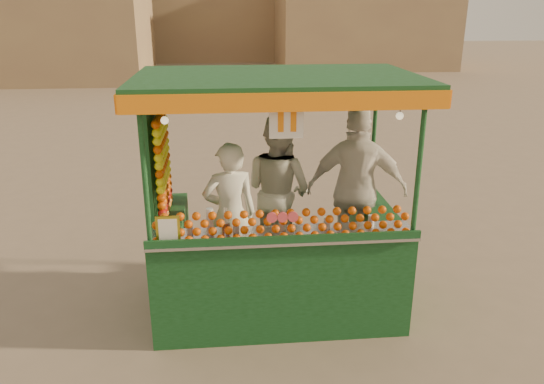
{
  "coord_description": "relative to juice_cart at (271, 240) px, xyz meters",
  "views": [
    {
      "loc": [
        -0.65,
        -5.27,
        3.19
      ],
      "look_at": [
        -0.15,
        0.02,
        1.3
      ],
      "focal_mm": 34.69,
      "sensor_mm": 36.0,
      "label": 1
    }
  ],
  "objects": [
    {
      "name": "vendor_middle",
      "position": [
        0.14,
        0.61,
        0.35
      ],
      "size": [
        1.08,
        1.09,
        1.77
      ],
      "rotation": [
        0.0,
        0.0,
        2.32
      ],
      "color": "beige",
      "rests_on": "ground"
    },
    {
      "name": "building_left",
      "position": [
        -8.82,
        20.2,
        2.17
      ],
      "size": [
        10.0,
        6.0,
        6.0
      ],
      "primitive_type": "cube",
      "color": "#8D7450",
      "rests_on": "ground"
    },
    {
      "name": "vendor_right",
      "position": [
        1.0,
        0.36,
        0.41
      ],
      "size": [
        1.18,
        0.69,
        1.9
      ],
      "rotation": [
        0.0,
        0.0,
        2.92
      ],
      "color": "silver",
      "rests_on": "ground"
    },
    {
      "name": "building_right",
      "position": [
        7.18,
        24.2,
        1.67
      ],
      "size": [
        9.0,
        6.0,
        5.0
      ],
      "primitive_type": "cube",
      "color": "#8D7450",
      "rests_on": "ground"
    },
    {
      "name": "ground",
      "position": [
        0.18,
        0.2,
        -0.83
      ],
      "size": [
        90.0,
        90.0,
        0.0
      ],
      "primitive_type": "plane",
      "color": "#746453",
      "rests_on": "ground"
    },
    {
      "name": "vendor_left",
      "position": [
        -0.42,
        0.13,
        0.26
      ],
      "size": [
        0.63,
        0.47,
        1.59
      ],
      "rotation": [
        0.0,
        0.0,
        3.31
      ],
      "color": "silver",
      "rests_on": "ground"
    },
    {
      "name": "juice_cart",
      "position": [
        0.0,
        0.0,
        0.0
      ],
      "size": [
        2.81,
        1.82,
        2.55
      ],
      "color": "#0F3A14",
      "rests_on": "ground"
    },
    {
      "name": "building_center",
      "position": [
        -1.82,
        30.2,
        2.67
      ],
      "size": [
        14.0,
        7.0,
        7.0
      ],
      "primitive_type": "cube",
      "color": "#8D7450",
      "rests_on": "ground"
    }
  ]
}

